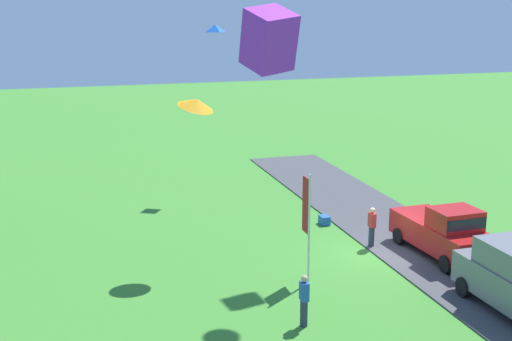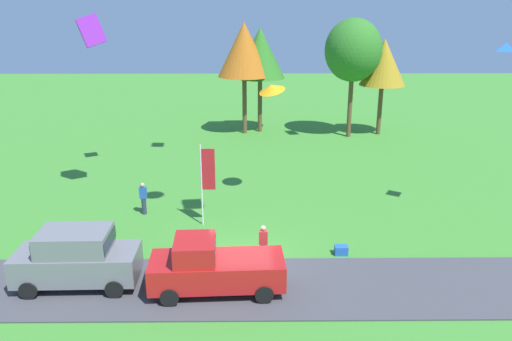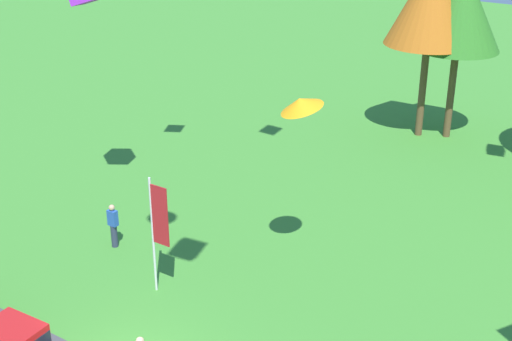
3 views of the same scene
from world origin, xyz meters
The scene contains 10 objects.
ground_plane centered at (0.00, 0.00, 0.00)m, with size 120.00×120.00×0.00m, color #3D842D.
pavement_strip centered at (0.00, -2.02, 0.03)m, with size 36.00×4.40×0.06m, color #424247.
car_pickup_by_flagpole centered at (-1.08, -2.30, 1.11)m, with size 5.08×2.24×2.14m.
person_on_lawn centered at (-5.16, 5.12, 0.88)m, with size 0.36×0.24×1.71m.
person_beside_suv centered at (0.89, -0.10, 0.88)m, with size 0.36×0.24×1.71m.
flag_banner centered at (-1.77, 3.78, 2.59)m, with size 0.71×0.08×4.10m.
cooler_box centered at (4.30, 0.62, 0.20)m, with size 0.56×0.40×0.40m, color blue.
kite_diamond_near_flag centered at (11.73, 3.85, 8.54)m, with size 0.76×0.83×0.38m, color blue.
kite_box_mid_center centered at (-7.57, 7.08, 9.08)m, with size 1.01×1.01×1.41m, color purple.
kite_delta_high_right centered at (1.46, 7.05, 6.23)m, with size 1.39×1.39×0.35m, color orange.
Camera 1 is at (-24.53, 12.48, 10.10)m, focal length 50.00 mm.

